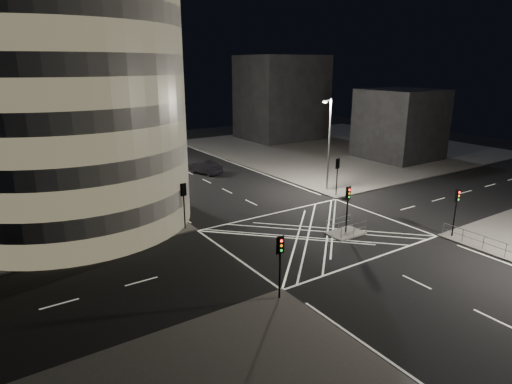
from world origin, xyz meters
TOP-DOWN VIEW (x-y plane):
  - ground at (0.00, 0.00)m, footprint 120.00×120.00m
  - sidewalk_far_right at (29.00, 27.00)m, footprint 42.00×42.00m
  - central_island at (2.00, -1.50)m, footprint 3.00×2.00m
  - building_right_far at (26.00, 40.00)m, footprint 14.00×12.00m
  - building_right_near at (30.00, 16.00)m, footprint 10.00×10.00m
  - building_far_end at (-4.00, 58.00)m, footprint 18.00×8.00m
  - tree_a at (-10.50, 9.00)m, footprint 3.90×3.90m
  - tree_b at (-10.50, 15.00)m, footprint 4.21×4.21m
  - tree_c at (-10.50, 21.00)m, footprint 3.78×3.78m
  - tree_d at (-10.50, 27.00)m, footprint 4.43×4.43m
  - tree_e at (-10.50, 33.00)m, footprint 4.33×4.33m
  - traffic_signal_fl at (-8.80, 6.80)m, footprint 0.55×0.22m
  - traffic_signal_nl at (-8.80, -6.80)m, footprint 0.55×0.22m
  - traffic_signal_fr at (8.80, 6.80)m, footprint 0.55×0.22m
  - traffic_signal_nr at (8.80, -6.80)m, footprint 0.55×0.22m
  - traffic_signal_island at (2.00, -1.50)m, footprint 0.55×0.22m
  - street_lamp_left_near at (-9.44, 12.00)m, footprint 1.25×0.25m
  - street_lamp_left_far at (-9.44, 30.00)m, footprint 1.25×0.25m
  - street_lamp_right_far at (9.44, 9.00)m, footprint 1.25×0.25m
  - railing_island_south at (2.00, -2.40)m, footprint 2.80×0.06m
  - railing_island_north at (2.00, -0.60)m, footprint 2.80×0.06m
  - sedan at (1.52, 23.48)m, footprint 3.31×5.24m

SIDE VIEW (x-z plane):
  - ground at x=0.00m, z-range 0.00..0.00m
  - sidewalk_far_right at x=29.00m, z-range 0.00..0.15m
  - central_island at x=2.00m, z-range 0.00..0.15m
  - railing_island_south at x=2.00m, z-range 0.15..1.25m
  - railing_island_north at x=2.00m, z-range 0.15..1.25m
  - sedan at x=1.52m, z-range 0.00..1.63m
  - traffic_signal_fl at x=-8.80m, z-range 0.91..4.91m
  - traffic_signal_nl at x=-8.80m, z-range 0.91..4.91m
  - traffic_signal_fr at x=8.80m, z-range 0.91..4.91m
  - traffic_signal_nr at x=8.80m, z-range 0.91..4.91m
  - traffic_signal_island at x=2.00m, z-range 0.91..4.91m
  - tree_e at x=-10.50m, z-range 0.94..7.51m
  - tree_c at x=-10.50m, z-range 1.12..7.43m
  - tree_a at x=-10.50m, z-range 1.12..7.56m
  - tree_d at x=-10.50m, z-range 1.07..8.02m
  - tree_b at x=-10.50m, z-range 1.17..8.08m
  - building_right_near at x=30.00m, z-range 0.15..10.15m
  - street_lamp_left_near at x=-9.44m, z-range 0.54..10.54m
  - street_lamp_left_far at x=-9.44m, z-range 0.54..10.54m
  - street_lamp_right_far at x=9.44m, z-range 0.54..10.54m
  - building_right_far at x=26.00m, z-range 0.15..15.15m
  - building_far_end at x=-4.00m, z-range 0.00..18.00m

